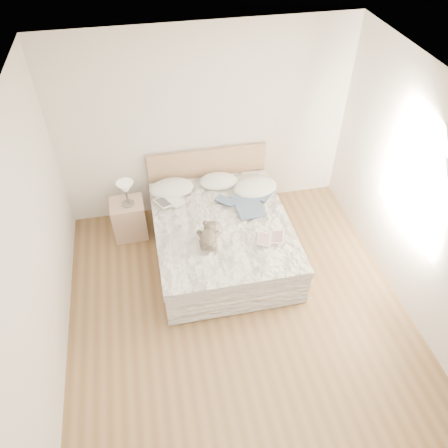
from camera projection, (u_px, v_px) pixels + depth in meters
The scene contains 16 objects.
floor at pixel (241, 321), 5.17m from camera, with size 4.00×4.50×0.00m, color brown.
ceiling at pixel (250, 115), 3.34m from camera, with size 4.00×4.50×0.00m, color white.
wall_back at pixel (205, 125), 5.88m from camera, with size 4.00×0.02×2.70m, color silver.
wall_left at pixel (31, 272), 3.96m from camera, with size 0.02×4.50×2.70m, color silver.
wall_right at pixel (431, 213), 4.55m from camera, with size 0.02×4.50×2.70m, color silver.
window at pixel (418, 188), 4.70m from camera, with size 0.02×1.30×1.10m, color white.
bed at pixel (221, 234), 5.82m from camera, with size 1.72×2.14×1.00m.
nightstand at pixel (129, 219), 6.09m from camera, with size 0.45×0.40×0.56m, color tan.
table_lamp at pixel (126, 189), 5.71m from camera, with size 0.28×0.28×0.36m.
pillow_left at pixel (172, 188), 6.02m from camera, with size 0.61×0.43×0.18m, color white.
pillow_middle at pixel (219, 181), 6.13m from camera, with size 0.54×0.38×0.16m, color white.
pillow_right at pixel (255, 188), 6.03m from camera, with size 0.62×0.44×0.19m, color white.
blouse at pixel (248, 206), 5.76m from camera, with size 0.54×0.58×0.02m, color #354766, non-canonical shape.
photo_book at pixel (170, 202), 5.81m from camera, with size 0.36×0.24×0.03m, color white.
childrens_book at pixel (271, 238), 5.30m from camera, with size 0.34×0.23×0.02m, color #F6E6C3.
teddy_bear at pixel (208, 242), 5.23m from camera, with size 0.25×0.36×0.19m, color brown, non-canonical shape.
Camera 1 is at (-0.81, -2.92, 4.35)m, focal length 35.00 mm.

